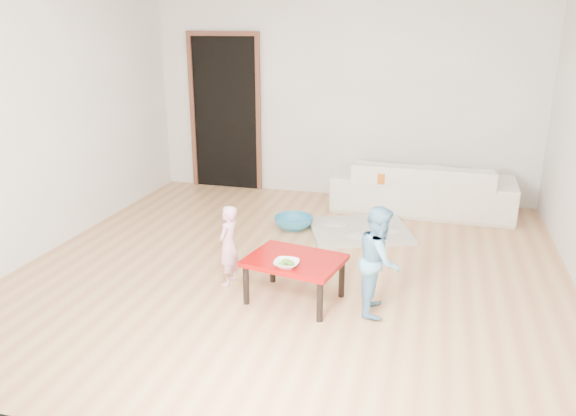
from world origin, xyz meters
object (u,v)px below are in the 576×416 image
at_px(child_pink, 228,246).
at_px(red_table, 295,279).
at_px(basin, 294,222).
at_px(sofa, 423,186).
at_px(bowl, 287,264).
at_px(child_blue, 379,260).

bearing_deg(child_pink, red_table, 81.30).
bearing_deg(basin, sofa, 36.65).
height_order(sofa, red_table, sofa).
relative_size(red_table, bowl, 3.80).
distance_m(bowl, child_pink, 0.70).
distance_m(child_pink, basin, 1.57).
height_order(child_pink, basin, child_pink).
distance_m(sofa, bowl, 3.03).
distance_m(sofa, red_table, 2.86).
distance_m(child_pink, child_blue, 1.33).
xyz_separation_m(sofa, child_blue, (-0.24, -2.70, 0.12)).
relative_size(sofa, basin, 4.94).
xyz_separation_m(red_table, child_pink, (-0.64, 0.16, 0.17)).
bearing_deg(child_blue, bowl, 100.63).
bearing_deg(basin, red_table, -75.35).
bearing_deg(sofa, basin, 38.44).
bearing_deg(child_pink, bowl, 66.63).
xyz_separation_m(red_table, basin, (-0.44, 1.69, -0.12)).
relative_size(bowl, child_blue, 0.23).
bearing_deg(bowl, basin, 102.72).
xyz_separation_m(child_pink, child_blue, (1.32, -0.16, 0.08)).
xyz_separation_m(sofa, basin, (-1.37, -1.02, -0.25)).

